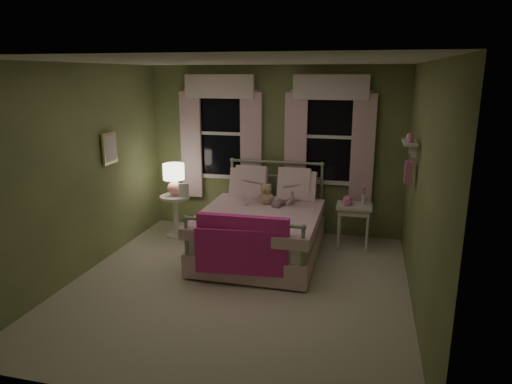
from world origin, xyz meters
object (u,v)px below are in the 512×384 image
(table_lamp, at_px, (174,176))
(child_left, at_px, (250,184))
(nightstand_left, at_px, (175,210))
(nightstand_right, at_px, (354,211))
(bed, at_px, (262,229))
(child_right, at_px, (288,185))
(teddy_bear, at_px, (266,196))

(table_lamp, bearing_deg, child_left, -0.57)
(nightstand_left, bearing_deg, table_lamp, 90.00)
(child_left, height_order, nightstand_left, child_left)
(table_lamp, distance_m, nightstand_right, 2.74)
(table_lamp, xyz_separation_m, nightstand_right, (2.71, 0.16, -0.40))
(nightstand_left, relative_size, nightstand_right, 1.02)
(bed, bearing_deg, table_lamp, 163.71)
(nightstand_left, distance_m, nightstand_right, 2.71)
(nightstand_left, bearing_deg, child_right, -0.39)
(nightstand_right, bearing_deg, bed, -154.27)
(child_right, xyz_separation_m, nightstand_left, (-1.76, 0.01, -0.51))
(nightstand_left, bearing_deg, bed, -16.29)
(child_right, xyz_separation_m, table_lamp, (-1.76, 0.01, 0.02))
(child_left, distance_m, teddy_bear, 0.34)
(nightstand_right, bearing_deg, child_right, -169.92)
(child_left, height_order, nightstand_right, child_left)
(nightstand_right, bearing_deg, teddy_bear, -165.07)
(nightstand_left, xyz_separation_m, nightstand_right, (2.71, 0.16, 0.13))
(teddy_bear, relative_size, nightstand_left, 0.50)
(nightstand_right, bearing_deg, table_lamp, -176.71)
(nightstand_left, height_order, nightstand_right, same)
(table_lamp, relative_size, nightstand_right, 0.76)
(bed, bearing_deg, nightstand_right, 25.73)
(child_left, height_order, teddy_bear, child_left)
(child_left, height_order, child_right, child_right)
(bed, height_order, table_lamp, bed)
(nightstand_left, bearing_deg, child_left, -0.57)
(bed, relative_size, nightstand_left, 3.13)
(child_left, bearing_deg, bed, 121.73)
(teddy_bear, bearing_deg, nightstand_left, 173.45)
(nightstand_left, xyz_separation_m, table_lamp, (0.00, 0.00, 0.54))
(child_right, bearing_deg, nightstand_left, 23.87)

